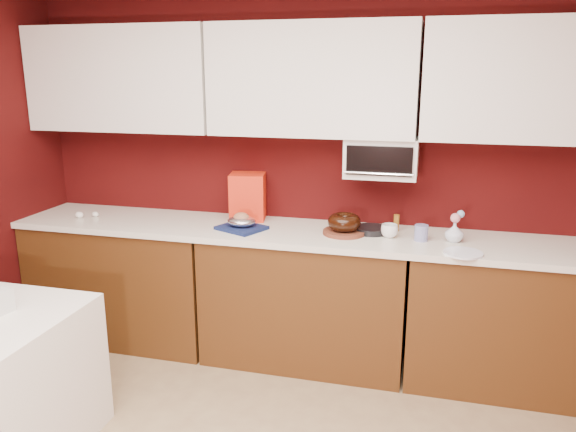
% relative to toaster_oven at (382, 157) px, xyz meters
% --- Properties ---
extents(wall_back, '(4.00, 0.02, 2.50)m').
position_rel_toaster_oven_xyz_m(wall_back, '(-0.45, 0.15, -0.12)').
color(wall_back, '#3C0808').
rests_on(wall_back, floor).
extents(base_cabinet_left, '(1.31, 0.58, 0.86)m').
position_rel_toaster_oven_xyz_m(base_cabinet_left, '(-1.78, -0.17, -0.95)').
color(base_cabinet_left, '#4D2A0F').
rests_on(base_cabinet_left, floor).
extents(base_cabinet_center, '(1.31, 0.58, 0.86)m').
position_rel_toaster_oven_xyz_m(base_cabinet_center, '(-0.45, -0.17, -0.95)').
color(base_cabinet_center, '#4D2A0F').
rests_on(base_cabinet_center, floor).
extents(base_cabinet_right, '(1.31, 0.58, 0.86)m').
position_rel_toaster_oven_xyz_m(base_cabinet_right, '(0.88, -0.17, -0.95)').
color(base_cabinet_right, '#4D2A0F').
rests_on(base_cabinet_right, floor).
extents(countertop, '(4.00, 0.62, 0.04)m').
position_rel_toaster_oven_xyz_m(countertop, '(-0.45, -0.17, -0.49)').
color(countertop, silver).
rests_on(countertop, base_cabinet_center).
extents(upper_cabinet_left, '(1.31, 0.33, 0.70)m').
position_rel_toaster_oven_xyz_m(upper_cabinet_left, '(-1.78, -0.02, 0.48)').
color(upper_cabinet_left, white).
rests_on(upper_cabinet_left, wall_back).
extents(upper_cabinet_center, '(1.31, 0.33, 0.70)m').
position_rel_toaster_oven_xyz_m(upper_cabinet_center, '(-0.45, -0.02, 0.48)').
color(upper_cabinet_center, white).
rests_on(upper_cabinet_center, wall_back).
extents(upper_cabinet_right, '(1.31, 0.33, 0.70)m').
position_rel_toaster_oven_xyz_m(upper_cabinet_right, '(0.88, -0.02, 0.48)').
color(upper_cabinet_right, white).
rests_on(upper_cabinet_right, wall_back).
extents(toaster_oven, '(0.45, 0.30, 0.25)m').
position_rel_toaster_oven_xyz_m(toaster_oven, '(0.00, 0.00, 0.00)').
color(toaster_oven, white).
rests_on(toaster_oven, upper_cabinet_center).
extents(toaster_oven_door, '(0.40, 0.02, 0.18)m').
position_rel_toaster_oven_xyz_m(toaster_oven_door, '(0.00, -0.16, 0.00)').
color(toaster_oven_door, black).
rests_on(toaster_oven_door, toaster_oven).
extents(toaster_oven_handle, '(0.42, 0.02, 0.02)m').
position_rel_toaster_oven_xyz_m(toaster_oven_handle, '(0.00, -0.18, -0.07)').
color(toaster_oven_handle, silver).
rests_on(toaster_oven_handle, toaster_oven).
extents(cake_base, '(0.32, 0.32, 0.02)m').
position_rel_toaster_oven_xyz_m(cake_base, '(-0.20, -0.17, -0.46)').
color(cake_base, brown).
rests_on(cake_base, countertop).
extents(bundt_cake, '(0.21, 0.21, 0.09)m').
position_rel_toaster_oven_xyz_m(bundt_cake, '(-0.20, -0.17, -0.39)').
color(bundt_cake, black).
rests_on(bundt_cake, cake_base).
extents(navy_towel, '(0.35, 0.33, 0.02)m').
position_rel_toaster_oven_xyz_m(navy_towel, '(-0.87, -0.23, -0.46)').
color(navy_towel, '#131E49').
rests_on(navy_towel, countertop).
extents(foil_ham_nest, '(0.24, 0.22, 0.07)m').
position_rel_toaster_oven_xyz_m(foil_ham_nest, '(-0.87, -0.23, -0.42)').
color(foil_ham_nest, white).
rests_on(foil_ham_nest, navy_towel).
extents(roasted_ham, '(0.12, 0.11, 0.07)m').
position_rel_toaster_oven_xyz_m(roasted_ham, '(-0.87, -0.23, -0.40)').
color(roasted_ham, '#A56B4B').
rests_on(roasted_ham, foil_ham_nest).
extents(pandoro_box, '(0.27, 0.26, 0.32)m').
position_rel_toaster_oven_xyz_m(pandoro_box, '(-0.91, 0.03, -0.31)').
color(pandoro_box, red).
rests_on(pandoro_box, countertop).
extents(dark_pan, '(0.23, 0.23, 0.04)m').
position_rel_toaster_oven_xyz_m(dark_pan, '(-0.04, -0.09, -0.46)').
color(dark_pan, black).
rests_on(dark_pan, countertop).
extents(coffee_mug, '(0.12, 0.12, 0.10)m').
position_rel_toaster_oven_xyz_m(coffee_mug, '(0.08, -0.17, -0.42)').
color(coffee_mug, white).
rests_on(coffee_mug, countertop).
extents(blue_jar, '(0.08, 0.08, 0.10)m').
position_rel_toaster_oven_xyz_m(blue_jar, '(0.27, -0.19, -0.43)').
color(blue_jar, navy).
rests_on(blue_jar, countertop).
extents(flower_vase, '(0.10, 0.10, 0.13)m').
position_rel_toaster_oven_xyz_m(flower_vase, '(0.47, -0.16, -0.41)').
color(flower_vase, silver).
rests_on(flower_vase, countertop).
extents(flower_pink, '(0.06, 0.06, 0.06)m').
position_rel_toaster_oven_xyz_m(flower_pink, '(0.47, -0.16, -0.33)').
color(flower_pink, '#D87D89').
rests_on(flower_pink, flower_vase).
extents(flower_blue, '(0.05, 0.05, 0.05)m').
position_rel_toaster_oven_xyz_m(flower_blue, '(0.50, -0.14, -0.30)').
color(flower_blue, '#83ACD1').
rests_on(flower_blue, flower_vase).
extents(china_plate, '(0.29, 0.29, 0.01)m').
position_rel_toaster_oven_xyz_m(china_plate, '(0.52, -0.40, -0.47)').
color(china_plate, white).
rests_on(china_plate, countertop).
extents(amber_bottle, '(0.04, 0.04, 0.11)m').
position_rel_toaster_oven_xyz_m(amber_bottle, '(0.11, -0.01, -0.42)').
color(amber_bottle, '#955E1B').
rests_on(amber_bottle, countertop).
extents(egg_left, '(0.07, 0.06, 0.05)m').
position_rel_toaster_oven_xyz_m(egg_left, '(-2.07, -0.24, -0.45)').
color(egg_left, white).
rests_on(egg_left, countertop).
extents(egg_right, '(0.05, 0.04, 0.04)m').
position_rel_toaster_oven_xyz_m(egg_right, '(-1.98, -0.19, -0.46)').
color(egg_right, white).
rests_on(egg_right, countertop).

